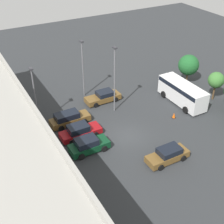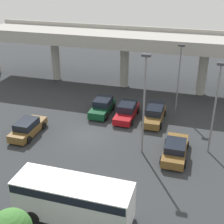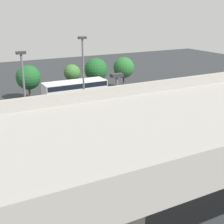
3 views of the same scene
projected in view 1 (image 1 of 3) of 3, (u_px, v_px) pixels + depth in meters
name	position (u px, v px, depth m)	size (l,w,h in m)	color
ground_plane	(128.00, 136.00, 36.00)	(92.81, 92.81, 0.00)	#2D3033
parked_car_0	(168.00, 155.00, 32.10)	(1.96, 4.63, 1.54)	brown
parked_car_1	(88.00, 145.00, 33.36)	(2.07, 4.34, 1.67)	#0C381E
parked_car_2	(80.00, 131.00, 35.57)	(2.05, 4.79, 1.57)	maroon
parked_car_3	(69.00, 118.00, 37.67)	(1.97, 4.87, 1.62)	brown
parked_car_4	(103.00, 97.00, 42.26)	(2.09, 4.85, 1.48)	brown
shuttle_bus	(182.00, 92.00, 41.43)	(7.50, 2.68, 2.81)	white
lamp_post_near_aisle	(115.00, 76.00, 37.87)	(0.70, 0.35, 8.73)	slate
lamp_post_mid_lot	(83.00, 65.00, 41.44)	(0.70, 0.35, 8.03)	slate
lamp_post_by_overpass	(34.00, 92.00, 35.75)	(0.70, 0.35, 7.43)	slate
tree_front_right	(216.00, 80.00, 41.54)	(2.17, 2.17, 4.03)	brown
tree_front_far_right	(189.00, 65.00, 45.88)	(3.04, 3.04, 4.36)	brown
traffic_cone	(174.00, 116.00, 39.02)	(0.44, 0.44, 0.70)	black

